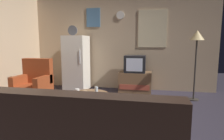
{
  "coord_description": "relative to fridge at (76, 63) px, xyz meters",
  "views": [
    {
      "loc": [
        0.9,
        -3.0,
        1.32
      ],
      "look_at": [
        0.1,
        0.9,
        0.75
      ],
      "focal_mm": 30.89,
      "sensor_mm": 36.0,
      "label": 1
    }
  ],
  "objects": [
    {
      "name": "tv_stand",
      "position": [
        1.63,
        0.05,
        -0.48
      ],
      "size": [
        0.84,
        0.53,
        0.55
      ],
      "color": "brown",
      "rests_on": "ground_plane"
    },
    {
      "name": "armchair",
      "position": [
        -0.51,
        -1.26,
        -0.42
      ],
      "size": [
        0.68,
        0.68,
        0.96
      ],
      "color": "maroon",
      "rests_on": "ground_plane"
    },
    {
      "name": "standing_lamp",
      "position": [
        3.02,
        -0.37,
        0.6
      ],
      "size": [
        0.32,
        0.32,
        1.59
      ],
      "color": "#332D28",
      "rests_on": "ground_plane"
    },
    {
      "name": "mug_ceramic_tan",
      "position": [
        0.96,
        -2.0,
        -0.29
      ],
      "size": [
        0.08,
        0.08,
        0.09
      ],
      "primitive_type": "cylinder",
      "color": "tan",
      "rests_on": "coffee_table"
    },
    {
      "name": "ground_plane",
      "position": [
        1.14,
        -2.0,
        -0.75
      ],
      "size": [
        12.0,
        12.0,
        0.0
      ],
      "primitive_type": "plane",
      "color": "#2D2833"
    },
    {
      "name": "wine_glass",
      "position": [
        1.12,
        -1.9,
        -0.26
      ],
      "size": [
        0.05,
        0.05,
        0.15
      ],
      "primitive_type": "cylinder",
      "color": "silver",
      "rests_on": "coffee_table"
    },
    {
      "name": "wall_with_art",
      "position": [
        1.14,
        0.45,
        0.65
      ],
      "size": [
        5.2,
        0.12,
        2.8
      ],
      "color": "tan",
      "rests_on": "ground_plane"
    },
    {
      "name": "crt_tv",
      "position": [
        1.62,
        0.05,
        0.01
      ],
      "size": [
        0.54,
        0.51,
        0.44
      ],
      "color": "black",
      "rests_on": "tv_stand"
    },
    {
      "name": "mug_ceramic_white",
      "position": [
        0.77,
        -1.88,
        -0.29
      ],
      "size": [
        0.08,
        0.08,
        0.09
      ],
      "primitive_type": "cylinder",
      "color": "silver",
      "rests_on": "coffee_table"
    },
    {
      "name": "fridge",
      "position": [
        0.0,
        0.0,
        0.0
      ],
      "size": [
        0.6,
        0.62,
        1.77
      ],
      "color": "silver",
      "rests_on": "ground_plane"
    },
    {
      "name": "coffee_table",
      "position": [
        0.97,
        -1.84,
        -0.54
      ],
      "size": [
        0.72,
        0.72,
        0.42
      ],
      "color": "brown",
      "rests_on": "ground_plane"
    }
  ]
}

